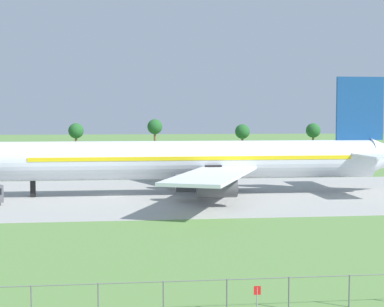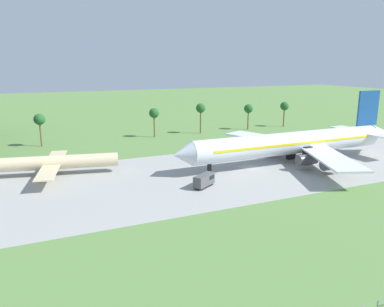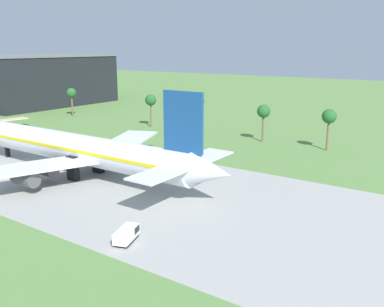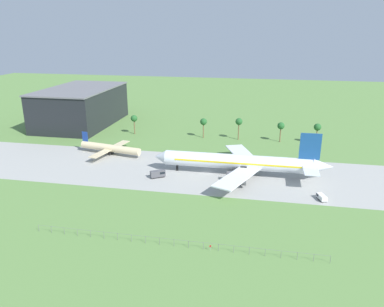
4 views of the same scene
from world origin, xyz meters
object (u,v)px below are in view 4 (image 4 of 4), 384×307
fuel_truck (321,197)px  terminal_building (81,106)px  baggage_tug (158,174)px  jet_airliner (241,162)px  regional_aircraft (110,148)px  no_stopping_sign (210,247)px

fuel_truck → terminal_building: 153.23m
baggage_tug → jet_airliner: bearing=15.5°
baggage_tug → fuel_truck: size_ratio=1.19×
baggage_tug → regional_aircraft: bearing=142.4°
regional_aircraft → terminal_building: terminal_building is taller
regional_aircraft → no_stopping_sign: regional_aircraft is taller
regional_aircraft → baggage_tug: bearing=-37.6°
fuel_truck → terminal_building: terminal_building is taller
jet_airliner → baggage_tug: jet_airliner is taller
jet_airliner → regional_aircraft: bearing=167.1°
jet_airliner → terminal_building: size_ratio=1.14×
regional_aircraft → terminal_building: bearing=127.6°
regional_aircraft → fuel_truck: size_ratio=6.13×
jet_airliner → fuel_truck: (28.61, -17.36, -4.36)m
baggage_tug → fuel_truck: bearing=-8.2°
baggage_tug → terminal_building: size_ratio=0.10×
baggage_tug → no_stopping_sign: size_ratio=3.56×
regional_aircraft → fuel_truck: (89.55, -31.30, -2.09)m
baggage_tug → fuel_truck: baggage_tug is taller
jet_airliner → terminal_building: bearing=147.0°
baggage_tug → fuel_truck: 60.75m
fuel_truck → terminal_building: (-128.85, 82.34, 9.96)m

